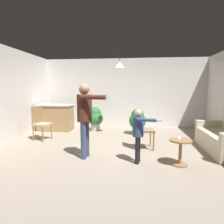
{
  "coord_description": "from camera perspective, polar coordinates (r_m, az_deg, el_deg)",
  "views": [
    {
      "loc": [
        0.37,
        -4.56,
        1.52
      ],
      "look_at": [
        -0.1,
        -0.32,
        1.0
      ],
      "focal_mm": 30.88,
      "sensor_mm": 36.0,
      "label": 1
    }
  ],
  "objects": [
    {
      "name": "spare_remote_on_table",
      "position": [
        4.09,
        19.21,
        -7.32
      ],
      "size": [
        0.1,
        0.13,
        0.04
      ],
      "primitive_type": "cube",
      "rotation": [
        0.0,
        0.0,
        2.53
      ],
      "color": "white",
      "rests_on": "side_table_by_couch"
    },
    {
      "name": "potted_plant_by_wall",
      "position": [
        6.48,
        7.53,
        -2.42
      ],
      "size": [
        0.56,
        0.56,
        0.86
      ],
      "color": "#4C4742",
      "rests_on": "ground"
    },
    {
      "name": "ground",
      "position": [
        4.82,
        1.68,
        -11.45
      ],
      "size": [
        7.68,
        7.68,
        0.0
      ],
      "primitive_type": "plane",
      "color": "gray"
    },
    {
      "name": "ceiling_light_pendant",
      "position": [
        6.06,
        2.24,
        13.86
      ],
      "size": [
        0.32,
        0.32,
        0.55
      ],
      "color": "silver"
    },
    {
      "name": "side_table_by_couch",
      "position": [
        4.11,
        19.56,
        -10.33
      ],
      "size": [
        0.44,
        0.44,
        0.52
      ],
      "color": "olive",
      "rests_on": "ground"
    },
    {
      "name": "kitchen_counter",
      "position": [
        7.31,
        -16.38,
        -1.54
      ],
      "size": [
        1.26,
        0.66,
        0.95
      ],
      "color": "#99754C",
      "rests_on": "ground"
    },
    {
      "name": "potted_plant_corner",
      "position": [
        7.04,
        -4.95,
        -1.62
      ],
      "size": [
        0.56,
        0.56,
        0.86
      ],
      "color": "#B7B2AD",
      "rests_on": "ground"
    },
    {
      "name": "wall_back",
      "position": [
        7.77,
        3.69,
        5.67
      ],
      "size": [
        6.4,
        0.1,
        2.7
      ],
      "primitive_type": "cube",
      "color": "silver",
      "rests_on": "ground"
    },
    {
      "name": "dining_chair_by_counter",
      "position": [
        6.1,
        -20.5,
        -2.69
      ],
      "size": [
        0.53,
        0.53,
        1.0
      ],
      "rotation": [
        0.0,
        0.0,
        4.41
      ],
      "color": "olive",
      "rests_on": "ground"
    },
    {
      "name": "person_adult",
      "position": [
        4.19,
        -7.96,
        -0.2
      ],
      "size": [
        0.76,
        0.56,
        1.62
      ],
      "rotation": [
        0.0,
        0.0,
        -1.74
      ],
      "color": "#384260",
      "rests_on": "ground"
    },
    {
      "name": "person_child",
      "position": [
        3.93,
        7.88,
        -5.3
      ],
      "size": [
        0.54,
        0.41,
        1.11
      ],
      "rotation": [
        0.0,
        0.0,
        -1.8
      ],
      "color": "black",
      "rests_on": "ground"
    },
    {
      "name": "dining_chair_near_wall",
      "position": [
        4.92,
        8.94,
        -4.56
      ],
      "size": [
        0.47,
        0.47,
        1.0
      ],
      "rotation": [
        0.0,
        0.0,
        4.84
      ],
      "color": "olive",
      "rests_on": "ground"
    }
  ]
}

